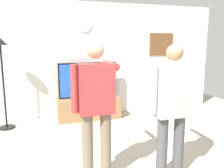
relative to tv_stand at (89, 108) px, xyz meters
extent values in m
cube|color=silver|center=(0.21, 0.35, 1.10)|extent=(6.40, 0.10, 2.70)
cube|color=#997047|center=(0.00, 0.00, 0.00)|extent=(1.44, 0.52, 0.50)
sphere|color=black|center=(0.00, -0.28, 0.03)|extent=(0.04, 0.04, 0.04)
cube|color=black|center=(0.00, 0.05, 0.65)|extent=(1.34, 0.06, 0.81)
cube|color=blue|center=(0.00, 0.02, 0.65)|extent=(1.28, 0.01, 0.75)
cylinder|color=white|center=(0.00, 0.29, 1.91)|extent=(0.31, 0.03, 0.31)
cube|color=brown|center=(1.99, 0.30, 1.47)|extent=(0.66, 0.04, 0.58)
cylinder|color=black|center=(-1.76, -0.14, -0.24)|extent=(0.32, 0.32, 0.03)
cylinder|color=black|center=(-1.76, -0.14, 0.62)|extent=(0.04, 0.04, 1.68)
cone|color=black|center=(-1.76, -0.14, 1.53)|extent=(0.28, 0.28, 0.14)
cylinder|color=#7A6B56|center=(-0.50, -2.48, 0.20)|extent=(0.14, 0.14, 0.89)
cylinder|color=#7A6B56|center=(-0.26, -2.48, 0.20)|extent=(0.14, 0.14, 0.89)
cube|color=#A53838|center=(-0.38, -2.48, 0.95)|extent=(0.43, 0.22, 0.61)
sphere|color=tan|center=(-0.38, -2.48, 1.42)|extent=(0.21, 0.21, 0.21)
cylinder|color=#A53838|center=(-0.64, -2.48, 0.97)|extent=(0.09, 0.09, 0.58)
cylinder|color=#A53838|center=(-0.12, -2.19, 1.21)|extent=(0.09, 0.58, 0.09)
cube|color=white|center=(-0.12, -1.87, 1.21)|extent=(0.04, 0.12, 0.04)
cylinder|color=#4C4C51|center=(0.45, -2.66, 0.16)|extent=(0.14, 0.14, 0.82)
cylinder|color=#4C4C51|center=(0.69, -2.66, 0.16)|extent=(0.14, 0.14, 0.82)
cube|color=#B7B7B7|center=(0.57, -2.66, 0.89)|extent=(0.44, 0.22, 0.64)
sphere|color=tan|center=(0.57, -2.66, 1.38)|extent=(0.21, 0.21, 0.21)
cylinder|color=#B7B7B7|center=(0.30, -2.66, 0.93)|extent=(0.09, 0.09, 0.58)
cylinder|color=tan|center=(0.84, -2.37, 1.17)|extent=(0.09, 0.58, 0.09)
cube|color=white|center=(0.84, -2.05, 1.17)|extent=(0.04, 0.12, 0.04)
camera|label=1|loc=(-0.98, -5.15, 1.49)|focal=36.88mm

